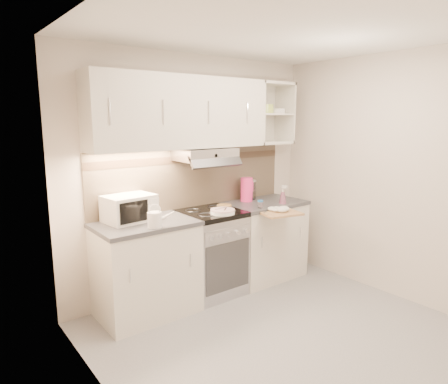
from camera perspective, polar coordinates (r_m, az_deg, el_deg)
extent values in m
plane|color=#969598|center=(3.70, 8.79, -19.58)|extent=(3.00, 3.00, 0.00)
cube|color=beige|center=(4.32, -4.28, 2.56)|extent=(3.00, 0.04, 2.50)
cube|color=beige|center=(2.41, -15.83, -4.21)|extent=(0.04, 2.80, 2.50)
cube|color=beige|center=(4.46, 22.69, 2.02)|extent=(0.04, 2.80, 2.50)
cube|color=white|center=(3.27, 10.10, 21.90)|extent=(3.00, 2.80, 0.04)
cube|color=tan|center=(4.32, -4.22, 2.15)|extent=(2.40, 0.02, 0.64)
cube|color=#3E2E22|center=(4.29, -4.19, 4.78)|extent=(2.40, 0.01, 0.08)
cube|color=silver|center=(4.00, -6.09, 11.23)|extent=(1.90, 0.34, 0.70)
cube|color=silver|center=(4.74, 6.59, 11.10)|extent=(0.50, 0.34, 0.70)
cylinder|color=#B0CB4E|center=(4.69, 5.89, 11.73)|extent=(0.19, 0.19, 0.10)
cylinder|color=white|center=(4.83, 7.64, 11.40)|extent=(0.18, 0.18, 0.06)
cube|color=#B7B7BC|center=(4.13, -2.79, 5.42)|extent=(0.60, 0.40, 0.12)
cube|color=silver|center=(3.91, -11.01, -10.91)|extent=(0.90, 0.60, 0.86)
cube|color=#47474C|center=(3.77, -11.25, -4.53)|extent=(0.92, 0.62, 0.04)
cube|color=silver|center=(4.73, 5.56, -6.97)|extent=(0.90, 0.60, 0.86)
cube|color=#47474C|center=(4.61, 5.66, -1.63)|extent=(0.92, 0.62, 0.04)
cube|color=#B7B7BC|center=(4.28, -1.89, -8.91)|extent=(0.60, 0.58, 0.85)
cube|color=black|center=(4.15, -1.93, -3.03)|extent=(0.60, 0.60, 0.05)
cube|color=white|center=(3.81, -13.41, -2.26)|extent=(0.47, 0.37, 0.25)
cube|color=black|center=(3.66, -12.36, -2.71)|extent=(0.28, 0.05, 0.19)
cylinder|color=white|center=(3.56, -9.87, -3.93)|extent=(0.13, 0.13, 0.14)
cone|color=white|center=(3.57, -8.34, -3.51)|extent=(0.18, 0.09, 0.11)
torus|color=white|center=(3.54, -9.91, -2.56)|extent=(0.11, 0.05, 0.11)
cylinder|color=white|center=(4.01, -0.18, -3.02)|extent=(0.25, 0.25, 0.01)
cylinder|color=white|center=(4.01, -0.18, -2.80)|extent=(0.25, 0.25, 0.01)
cylinder|color=white|center=(4.00, -0.18, -2.58)|extent=(0.25, 0.25, 0.01)
cube|color=silver|center=(4.00, -0.18, -2.44)|extent=(0.16, 0.07, 0.01)
cylinder|color=#AB6D4E|center=(4.24, 0.05, -2.10)|extent=(0.16, 0.16, 0.04)
cylinder|color=#FF3082|center=(4.60, 3.26, 0.37)|extent=(0.14, 0.14, 0.27)
cube|color=#FF3082|center=(4.62, 4.01, 0.85)|extent=(0.02, 0.04, 0.11)
cylinder|color=silver|center=(4.72, 3.85, 0.23)|extent=(0.12, 0.12, 0.21)
cylinder|color=#B7B7BC|center=(4.70, 3.87, 1.63)|extent=(0.12, 0.12, 0.02)
cylinder|color=white|center=(4.27, 5.21, -1.85)|extent=(0.05, 0.05, 0.07)
cylinder|color=#2468B6|center=(4.27, 5.22, -1.28)|extent=(0.06, 0.06, 0.02)
cone|color=pink|center=(4.52, 8.39, -0.80)|extent=(0.08, 0.08, 0.14)
cube|color=#B17754|center=(4.22, 7.86, -2.94)|extent=(0.46, 0.43, 0.02)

